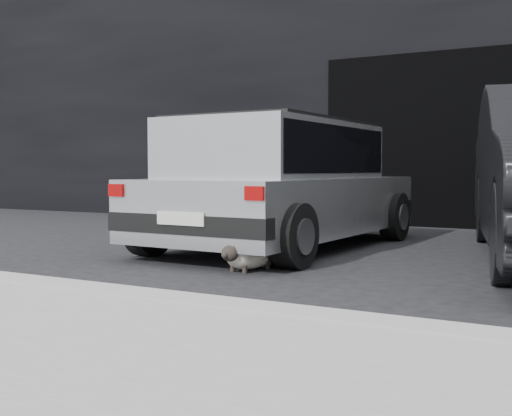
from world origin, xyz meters
The scene contains 8 objects.
ground centered at (0.00, 0.00, 0.00)m, with size 80.00×80.00×0.00m, color black.
building_facade centered at (1.00, 6.00, 2.50)m, with size 34.00×4.00×5.00m, color black.
garage_opening centered at (1.00, 3.99, 1.30)m, with size 4.00×0.10×2.60m, color black.
curb centered at (1.00, -2.60, 0.06)m, with size 18.00×0.25×0.12m, color gray.
sidewalk centered at (1.00, -3.80, 0.06)m, with size 18.00×2.20×0.11m, color gray.
silver_hatchback centered at (-0.19, 0.63, 0.76)m, with size 2.00×3.84×1.39m.
cat_siamese centered at (0.28, -0.95, 0.12)m, with size 0.35×0.78×0.27m.
cat_white centered at (0.18, -0.61, 0.16)m, with size 0.70×0.28×0.33m.
Camera 1 is at (2.95, -5.65, 0.86)m, focal length 45.00 mm.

